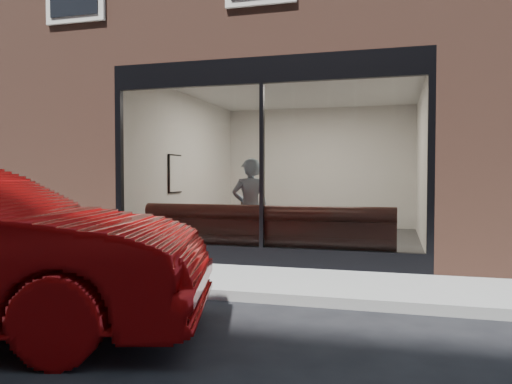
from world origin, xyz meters
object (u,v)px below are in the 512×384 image
(cafe_table_left, at_px, (192,212))
(cafe_table_right, at_px, (338,215))
(banquette, at_px, (268,248))
(cafe_chair_left, at_px, (235,237))
(person, at_px, (250,208))

(cafe_table_left, xyz_separation_m, cafe_table_right, (2.62, 0.07, 0.00))
(banquette, bearing_deg, cafe_chair_left, 129.05)
(person, distance_m, cafe_chair_left, 1.19)
(cafe_table_left, distance_m, cafe_table_right, 2.62)
(person, xyz_separation_m, cafe_chair_left, (-0.55, 0.87, -0.60))
(banquette, xyz_separation_m, cafe_table_left, (-1.56, 0.55, 0.52))
(banquette, height_order, cafe_table_right, cafe_table_right)
(banquette, height_order, person, person)
(banquette, relative_size, cafe_table_right, 5.98)
(cafe_table_left, bearing_deg, banquette, -19.39)
(person, bearing_deg, cafe_chair_left, -80.61)
(cafe_chair_left, bearing_deg, banquette, 125.37)
(cafe_table_right, bearing_deg, cafe_chair_left, 164.84)
(person, distance_m, cafe_table_right, 1.48)
(cafe_table_left, bearing_deg, person, -12.12)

